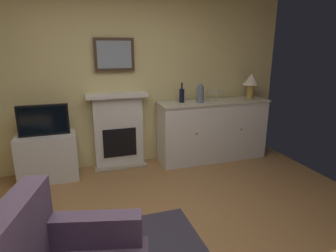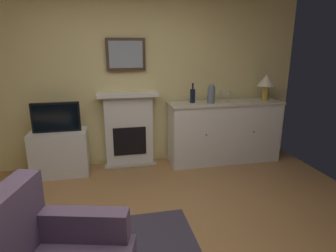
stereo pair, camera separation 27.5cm
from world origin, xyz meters
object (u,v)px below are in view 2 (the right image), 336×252
object	(u,v)px
tv_cabinet	(60,153)
tv_set	(56,117)
wine_glass_left	(220,94)
fireplace_unit	(129,129)
wine_glass_center	(229,94)
vase_decorative	(211,94)
framed_picture	(126,54)
sideboard_cabinet	(224,132)
wine_bottle	(193,96)
table_lamp	(266,82)

from	to	relation	value
tv_cabinet	tv_set	world-z (taller)	tv_set
wine_glass_left	fireplace_unit	bearing A→B (deg)	173.17
wine_glass_left	tv_set	world-z (taller)	wine_glass_left
fireplace_unit	tv_set	size ratio (longest dim) A/B	1.77
wine_glass_left	tv_set	xyz separation A→B (m)	(-2.34, -0.02, -0.23)
wine_glass_center	vase_decorative	xyz separation A→B (m)	(-0.28, -0.01, 0.02)
framed_picture	wine_glass_center	distance (m)	1.60
sideboard_cabinet	wine_bottle	world-z (taller)	wine_bottle
framed_picture	sideboard_cabinet	bearing A→B (deg)	-8.74
sideboard_cabinet	wine_bottle	bearing A→B (deg)	174.95
framed_picture	vase_decorative	bearing A→B (deg)	-12.87
wine_glass_left	vase_decorative	bearing A→B (deg)	-159.28
table_lamp	tv_set	distance (m)	3.09
wine_glass_left	tv_cabinet	bearing A→B (deg)	179.98
framed_picture	tv_set	size ratio (longest dim) A/B	0.89
fireplace_unit	wine_bottle	distance (m)	1.07
wine_bottle	table_lamp	bearing A→B (deg)	-2.23
tv_set	fireplace_unit	bearing A→B (deg)	10.77
framed_picture	tv_set	world-z (taller)	framed_picture
wine_glass_center	vase_decorative	bearing A→B (deg)	-178.15
framed_picture	tv_cabinet	xyz separation A→B (m)	(-0.97, -0.21, -1.32)
fireplace_unit	tv_cabinet	size ratio (longest dim) A/B	1.47
vase_decorative	wine_bottle	bearing A→B (deg)	159.51
table_lamp	vase_decorative	bearing A→B (deg)	-176.81
framed_picture	sideboard_cabinet	xyz separation A→B (m)	(1.45, -0.22, -1.16)
vase_decorative	wine_glass_center	bearing A→B (deg)	1.85
vase_decorative	tv_cabinet	distance (m)	2.30
wine_glass_left	sideboard_cabinet	bearing A→B (deg)	-9.43
fireplace_unit	wine_bottle	xyz separation A→B (m)	(0.94, -0.13, 0.50)
sideboard_cabinet	tv_set	xyz separation A→B (m)	(-2.42, -0.01, 0.36)
fireplace_unit	tv_set	world-z (taller)	fireplace_unit
fireplace_unit	framed_picture	distance (m)	1.09
wine_glass_left	vase_decorative	distance (m)	0.18
table_lamp	wine_bottle	world-z (taller)	table_lamp
vase_decorative	tv_cabinet	world-z (taller)	vase_decorative
wine_glass_center	vase_decorative	size ratio (longest dim) A/B	0.59
wine_bottle	wine_glass_left	bearing A→B (deg)	-4.17
vase_decorative	tv_set	size ratio (longest dim) A/B	0.45
tv_set	wine_glass_left	bearing A→B (deg)	0.55
fireplace_unit	vase_decorative	size ratio (longest dim) A/B	3.91
tv_set	framed_picture	bearing A→B (deg)	13.31
sideboard_cabinet	wine_glass_center	size ratio (longest dim) A/B	10.44
sideboard_cabinet	tv_cabinet	bearing A→B (deg)	179.64
wine_glass_center	tv_cabinet	world-z (taller)	wine_glass_center
framed_picture	wine_glass_center	world-z (taller)	framed_picture
tv_set	wine_bottle	bearing A→B (deg)	1.59
wine_bottle	vase_decorative	distance (m)	0.27
vase_decorative	wine_glass_left	bearing A→B (deg)	20.72
fireplace_unit	wine_bottle	world-z (taller)	wine_bottle
wine_glass_center	wine_bottle	bearing A→B (deg)	170.85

